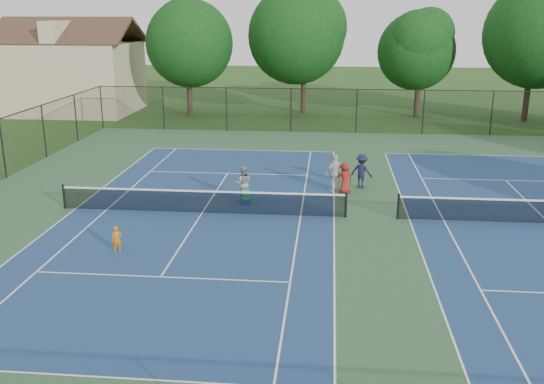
# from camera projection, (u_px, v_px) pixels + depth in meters

# --- Properties ---
(ground) EXTENTS (140.00, 140.00, 0.00)m
(ground) POSITION_uv_depth(u_px,v_px,m) (371.00, 218.00, 24.65)
(ground) COLOR #234716
(ground) RESTS_ON ground
(court_pad) EXTENTS (36.00, 36.00, 0.01)m
(court_pad) POSITION_uv_depth(u_px,v_px,m) (371.00, 218.00, 24.65)
(court_pad) COLOR #2B4D2F
(court_pad) RESTS_ON ground
(tennis_court_left) EXTENTS (12.00, 23.83, 1.07)m
(tennis_court_left) POSITION_uv_depth(u_px,v_px,m) (202.00, 211.00, 25.26)
(tennis_court_left) COLOR navy
(tennis_court_left) RESTS_ON ground
(perimeter_fence) EXTENTS (36.08, 36.08, 3.02)m
(perimeter_fence) POSITION_uv_depth(u_px,v_px,m) (373.00, 180.00, 24.19)
(perimeter_fence) COLOR black
(perimeter_fence) RESTS_ON ground
(tree_back_a) EXTENTS (6.80, 6.80, 9.15)m
(tree_back_a) POSITION_uv_depth(u_px,v_px,m) (187.00, 38.00, 46.99)
(tree_back_a) COLOR #2D2116
(tree_back_a) RESTS_ON ground
(tree_back_b) EXTENTS (7.60, 7.60, 10.03)m
(tree_back_b) POSITION_uv_depth(u_px,v_px,m) (304.00, 30.00, 47.90)
(tree_back_b) COLOR #2D2116
(tree_back_b) RESTS_ON ground
(tree_back_c) EXTENTS (6.00, 6.00, 8.40)m
(tree_back_c) POSITION_uv_depth(u_px,v_px,m) (421.00, 46.00, 46.44)
(tree_back_c) COLOR #2D2116
(tree_back_c) RESTS_ON ground
(tree_back_d) EXTENTS (7.80, 7.80, 10.37)m
(tree_back_d) POSITION_uv_depth(u_px,v_px,m) (535.00, 29.00, 44.37)
(tree_back_d) COLOR #2D2116
(tree_back_d) RESTS_ON ground
(clapboard_house) EXTENTS (10.80, 8.10, 7.65)m
(clapboard_house) POSITION_uv_depth(u_px,v_px,m) (72.00, 74.00, 49.71)
(clapboard_house) COLOR tan
(clapboard_house) RESTS_ON ground
(child_player) EXTENTS (0.41, 0.34, 0.96)m
(child_player) POSITION_uv_depth(u_px,v_px,m) (117.00, 239.00, 21.06)
(child_player) COLOR orange
(child_player) RESTS_ON ground
(instructor) EXTENTS (0.86, 0.72, 1.58)m
(instructor) POSITION_uv_depth(u_px,v_px,m) (243.00, 183.00, 26.76)
(instructor) COLOR gray
(instructor) RESTS_ON ground
(bystander_a) EXTENTS (1.12, 0.90, 1.79)m
(bystander_a) POSITION_uv_depth(u_px,v_px,m) (335.00, 173.00, 28.00)
(bystander_a) COLOR silver
(bystander_a) RESTS_ON ground
(bystander_b) EXTENTS (1.22, 0.98, 1.64)m
(bystander_b) POSITION_uv_depth(u_px,v_px,m) (362.00, 171.00, 28.63)
(bystander_b) COLOR #181934
(bystander_b) RESTS_ON ground
(bystander_c) EXTENTS (0.83, 0.71, 1.45)m
(bystander_c) POSITION_uv_depth(u_px,v_px,m) (345.00, 178.00, 27.86)
(bystander_c) COLOR maroon
(bystander_c) RESTS_ON ground
(ball_crate) EXTENTS (0.47, 0.38, 0.27)m
(ball_crate) POSITION_uv_depth(u_px,v_px,m) (246.00, 202.00, 26.34)
(ball_crate) COLOR navy
(ball_crate) RESTS_ON ground
(ball_hopper) EXTENTS (0.39, 0.34, 0.39)m
(ball_hopper) POSITION_uv_depth(u_px,v_px,m) (246.00, 194.00, 26.25)
(ball_hopper) COLOR green
(ball_hopper) RESTS_ON ball_crate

